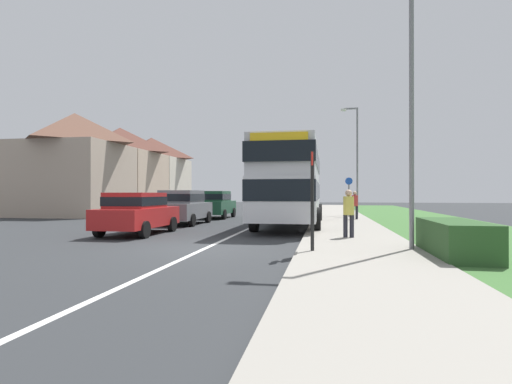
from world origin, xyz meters
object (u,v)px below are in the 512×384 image
parked_car_dark_green (215,203)px  pedestrian_at_stop (349,211)px  cycle_route_sign (349,195)px  parked_car_grey (183,206)px  bus_stop_sign (312,194)px  street_lamp_near (408,72)px  pedestrian_walking_away (355,204)px  parked_car_red (137,211)px  street_lamp_mid (356,154)px  double_decker_bus (291,181)px

parked_car_dark_green → pedestrian_at_stop: size_ratio=2.35×
parked_car_dark_green → cycle_route_sign: bearing=5.3°
parked_car_grey → bus_stop_sign: (6.68, -8.95, 0.61)m
street_lamp_near → cycle_route_sign: bearing=92.7°
pedestrian_walking_away → street_lamp_near: street_lamp_near is taller
pedestrian_at_stop → parked_car_dark_green: bearing=124.7°
pedestrian_at_stop → cycle_route_sign: (0.68, 11.67, 0.45)m
parked_car_grey → pedestrian_at_stop: bearing=-36.6°
parked_car_red → bus_stop_sign: size_ratio=1.56×
pedestrian_at_stop → bus_stop_sign: (-1.06, -3.20, 0.56)m
parked_car_grey → street_lamp_near: (9.09, -8.23, 3.74)m
bus_stop_sign → cycle_route_sign: size_ratio=1.03×
parked_car_grey → pedestrian_walking_away: bearing=22.9°
pedestrian_at_stop → cycle_route_sign: cycle_route_sign is taller
pedestrian_walking_away → bus_stop_sign: size_ratio=0.64×
parked_car_grey → bus_stop_sign: 11.19m
parked_car_red → parked_car_grey: bearing=90.5°
parked_car_dark_green → bus_stop_sign: bearing=-65.3°
parked_car_grey → cycle_route_sign: size_ratio=1.63×
parked_car_dark_green → street_lamp_mid: size_ratio=0.53×
pedestrian_walking_away → bus_stop_sign: bus_stop_sign is taller
parked_car_red → street_lamp_mid: bearing=56.6°
parked_car_dark_green → pedestrian_walking_away: (8.41, -1.50, 0.05)m
double_decker_bus → pedestrian_walking_away: double_decker_bus is taller
parked_car_red → parked_car_grey: size_ratio=0.99×
pedestrian_walking_away → street_lamp_mid: bearing=85.3°
pedestrian_at_stop → pedestrian_walking_away: 9.44m
double_decker_bus → parked_car_grey: size_ratio=2.43×
pedestrian_walking_away → cycle_route_sign: (-0.19, 2.27, 0.45)m
parked_car_red → street_lamp_near: size_ratio=0.49×
pedestrian_at_stop → parked_car_grey: bearing=143.4°
parked_car_dark_green → pedestrian_at_stop: 13.26m
pedestrian_at_stop → street_lamp_mid: 14.85m
parked_car_red → street_lamp_mid: 16.68m
parked_car_red → street_lamp_mid: (8.99, 13.65, 3.35)m
parked_car_grey → bus_stop_sign: bus_stop_sign is taller
parked_car_red → parked_car_dark_green: 10.12m
pedestrian_at_stop → parked_car_red: bearing=174.2°
bus_stop_sign → pedestrian_at_stop: bearing=71.6°
pedestrian_walking_away → cycle_route_sign: size_ratio=0.66×
parked_car_red → pedestrian_at_stop: pedestrian_at_stop is taller
double_decker_bus → bus_stop_sign: double_decker_bus is taller
parked_car_grey → street_lamp_mid: street_lamp_mid is taller
parked_car_dark_green → cycle_route_sign: 8.27m
bus_stop_sign → parked_car_dark_green: bearing=114.7°
pedestrian_walking_away → cycle_route_sign: cycle_route_sign is taller
double_decker_bus → pedestrian_walking_away: (3.19, 4.10, -1.17)m
double_decker_bus → pedestrian_at_stop: bearing=-66.4°
pedestrian_walking_away → street_lamp_near: size_ratio=0.20×
pedestrian_at_stop → cycle_route_sign: 11.70m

